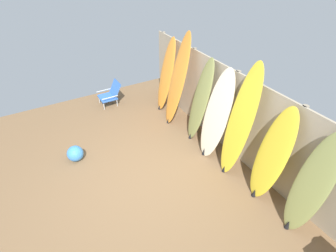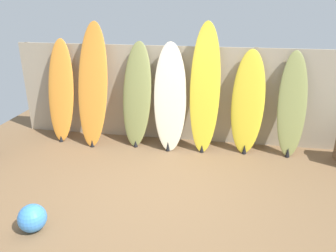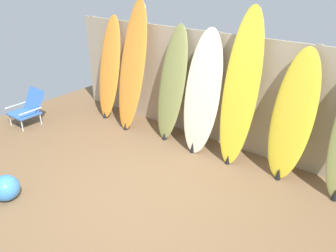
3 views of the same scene
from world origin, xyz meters
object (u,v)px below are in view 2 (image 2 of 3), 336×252
(surfboard_olive_2, at_px, (137,95))
(surfboard_olive_6, at_px, (292,105))
(surfboard_yellow_5, at_px, (248,103))
(surfboard_yellow_4, at_px, (205,90))
(surfboard_orange_1, at_px, (93,86))
(surfboard_orange_0, at_px, (61,91))
(beach_ball, at_px, (32,218))
(surfboard_cream_3, at_px, (170,98))

(surfboard_olive_2, height_order, surfboard_olive_6, surfboard_olive_2)
(surfboard_yellow_5, bearing_deg, surfboard_yellow_4, -175.40)
(surfboard_orange_1, xyz_separation_m, surfboard_yellow_5, (2.78, 0.12, -0.21))
(surfboard_orange_0, height_order, beach_ball, surfboard_orange_0)
(surfboard_yellow_5, distance_m, beach_ball, 3.81)
(surfboard_orange_1, height_order, surfboard_yellow_5, surfboard_orange_1)
(surfboard_cream_3, bearing_deg, beach_ball, -114.57)
(surfboard_yellow_5, xyz_separation_m, surfboard_olive_6, (0.74, 0.00, -0.00))
(surfboard_olive_6, bearing_deg, beach_ball, -140.60)
(surfboard_yellow_5, bearing_deg, surfboard_olive_6, 0.03)
(surfboard_orange_1, bearing_deg, surfboard_olive_6, 1.95)
(surfboard_olive_2, xyz_separation_m, surfboard_yellow_4, (1.23, -0.03, 0.17))
(surfboard_orange_0, relative_size, surfboard_olive_2, 1.01)
(surfboard_yellow_5, xyz_separation_m, beach_ball, (-2.57, -2.72, -0.73))
(surfboard_olive_2, height_order, surfboard_yellow_5, surfboard_olive_2)
(surfboard_yellow_4, bearing_deg, surfboard_yellow_5, 4.60)
(surfboard_orange_0, bearing_deg, surfboard_orange_1, -7.31)
(surfboard_orange_1, bearing_deg, surfboard_cream_3, 1.62)
(surfboard_cream_3, relative_size, surfboard_yellow_4, 0.84)
(surfboard_yellow_4, height_order, surfboard_yellow_5, surfboard_yellow_4)
(surfboard_orange_1, distance_m, surfboard_olive_2, 0.82)
(surfboard_orange_1, xyz_separation_m, surfboard_olive_2, (0.80, 0.09, -0.16))
(surfboard_cream_3, bearing_deg, surfboard_yellow_4, 1.78)
(surfboard_olive_2, relative_size, surfboard_olive_6, 1.05)
(surfboard_olive_2, relative_size, surfboard_cream_3, 1.00)
(surfboard_orange_1, height_order, surfboard_olive_6, surfboard_orange_1)
(surfboard_olive_6, bearing_deg, surfboard_olive_2, -179.35)
(surfboard_olive_2, relative_size, surfboard_yellow_4, 0.84)
(surfboard_orange_0, xyz_separation_m, surfboard_olive_2, (1.48, 0.00, -0.01))
(surfboard_yellow_5, bearing_deg, surfboard_orange_1, -177.54)
(surfboard_yellow_4, bearing_deg, surfboard_olive_2, 178.60)
(surfboard_orange_1, xyz_separation_m, surfboard_olive_6, (3.52, 0.12, -0.22))
(surfboard_orange_1, xyz_separation_m, surfboard_cream_3, (1.42, 0.04, -0.17))
(surfboard_olive_2, distance_m, surfboard_cream_3, 0.62)
(surfboard_yellow_4, distance_m, surfboard_yellow_5, 0.78)
(surfboard_cream_3, xyz_separation_m, surfboard_yellow_4, (0.62, 0.02, 0.18))
(surfboard_orange_1, height_order, surfboard_olive_2, surfboard_orange_1)
(surfboard_orange_0, xyz_separation_m, surfboard_yellow_4, (2.72, -0.03, 0.16))
(surfboard_orange_0, relative_size, surfboard_olive_6, 1.06)
(beach_ball, bearing_deg, surfboard_olive_6, 39.40)
(surfboard_orange_0, bearing_deg, beach_ball, -71.61)
(surfboard_yellow_4, relative_size, beach_ball, 6.73)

